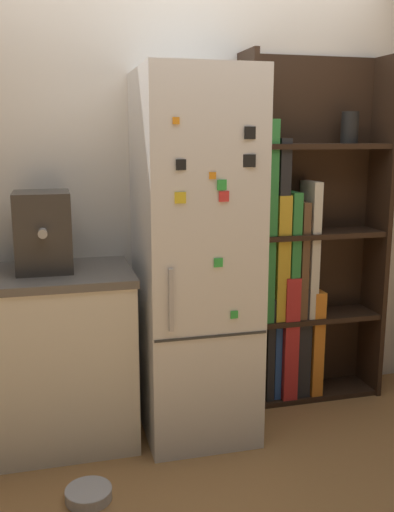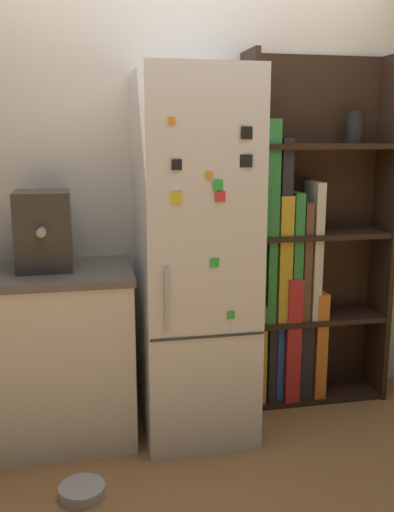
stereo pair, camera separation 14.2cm
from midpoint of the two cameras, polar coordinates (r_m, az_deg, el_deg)
name	(u,v)px [view 1 (the left image)]	position (r m, az deg, el deg)	size (l,w,h in m)	color
ground_plane	(200,434)	(3.24, -1.05, -17.37)	(16.00, 16.00, 0.00)	#A87542
wall_back	(179,187)	(3.30, -3.07, 6.95)	(8.00, 0.05, 2.60)	silver
refrigerator	(194,258)	(3.00, -1.62, -0.17)	(0.57, 0.70, 1.91)	silver
bookshelf	(293,260)	(3.43, 8.41, -0.42)	(0.88, 0.29, 2.04)	black
kitchen_counter	(53,357)	(3.12, -15.53, -9.69)	(0.84, 0.61, 0.92)	silver
espresso_machine	(43,231)	(2.98, -16.46, 2.37)	(0.27, 0.36, 0.40)	#38332D
pet_bowl	(89,493)	(2.79, -12.34, -22.19)	(0.21, 0.21, 0.05)	#B7B7BC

